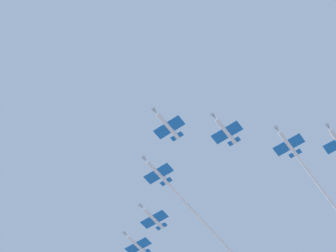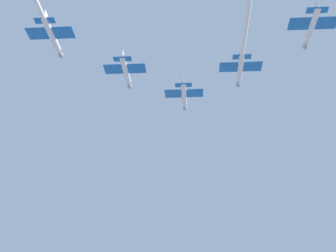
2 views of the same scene
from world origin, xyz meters
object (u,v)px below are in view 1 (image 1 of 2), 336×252
(jet_starboard_inner, at_px, (194,212))
(jet_starboard_outer, at_px, (153,218))
(jet_lead, at_px, (167,125))
(jet_port_trail, at_px, (137,244))
(jet_port_inner, at_px, (225,131))
(jet_port_outer, at_px, (326,194))

(jet_starboard_inner, bearing_deg, jet_starboard_outer, 24.58)
(jet_lead, height_order, jet_port_trail, jet_port_trail)
(jet_lead, xyz_separation_m, jet_starboard_outer, (-14.91, 34.14, 0.07))
(jet_port_inner, height_order, jet_starboard_outer, jet_port_inner)
(jet_starboard_inner, relative_size, jet_starboard_outer, 5.06)
(jet_lead, height_order, jet_port_inner, jet_port_inner)
(jet_lead, distance_m, jet_port_trail, 51.80)
(jet_starboard_inner, xyz_separation_m, jet_port_trail, (-23.69, 10.47, 1.52))
(jet_port_inner, bearing_deg, jet_starboard_outer, -20.99)
(jet_lead, bearing_deg, jet_starboard_inner, -68.45)
(jet_lead, xyz_separation_m, jet_port_outer, (42.34, 39.82, -0.08))
(jet_lead, relative_size, jet_starboard_outer, 1.00)
(jet_starboard_inner, relative_size, jet_port_trail, 5.06)
(jet_starboard_inner, bearing_deg, jet_port_inner, 141.20)
(jet_starboard_outer, distance_m, jet_port_trail, 14.99)
(jet_starboard_inner, bearing_deg, jet_port_trail, -3.50)
(jet_lead, relative_size, jet_starboard_inner, 0.20)
(jet_port_inner, bearing_deg, jet_starboard_inner, -38.80)
(jet_starboard_inner, xyz_separation_m, jet_port_outer, (43.08, 4.63, 0.13))
(jet_lead, relative_size, jet_port_trail, 1.00)
(jet_lead, height_order, jet_starboard_outer, jet_starboard_outer)
(jet_port_inner, relative_size, jet_port_outer, 0.17)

